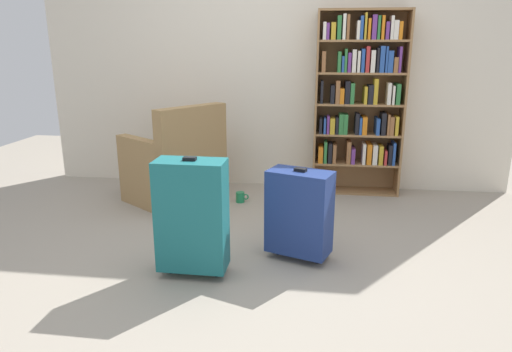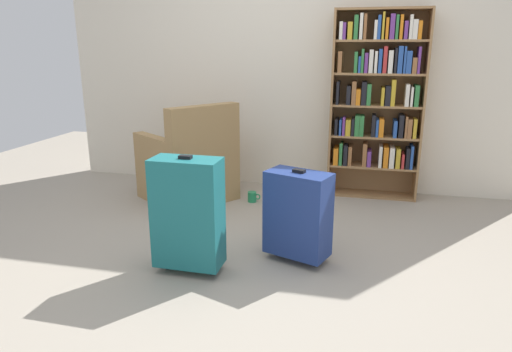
% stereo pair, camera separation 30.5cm
% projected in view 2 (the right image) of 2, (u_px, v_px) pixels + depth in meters
% --- Properties ---
extents(ground_plane, '(8.05, 8.05, 0.00)m').
position_uv_depth(ground_plane, '(245.00, 263.00, 3.03)').
color(ground_plane, '#9E9384').
extents(back_wall, '(4.60, 0.10, 2.60)m').
position_uv_depth(back_wall, '(292.00, 55.00, 4.42)').
color(back_wall, beige).
rests_on(back_wall, ground).
extents(bookshelf, '(0.82, 0.26, 1.70)m').
position_uv_depth(bookshelf, '(377.00, 99.00, 4.16)').
color(bookshelf, olive).
rests_on(bookshelf, ground).
extents(armchair, '(0.98, 0.98, 0.90)m').
position_uv_depth(armchair, '(190.00, 166.00, 4.22)').
color(armchair, '#9E7A4C').
rests_on(armchair, ground).
extents(mug, '(0.12, 0.08, 0.10)m').
position_uv_depth(mug, '(252.00, 197.00, 4.21)').
color(mug, '#1E7F4C').
rests_on(mug, ground).
extents(suitcase_navy_blue, '(0.46, 0.35, 0.63)m').
position_uv_depth(suitcase_navy_blue, '(298.00, 214.00, 2.99)').
color(suitcase_navy_blue, navy).
rests_on(suitcase_navy_blue, ground).
extents(suitcase_teal, '(0.43, 0.22, 0.76)m').
position_uv_depth(suitcase_teal, '(188.00, 213.00, 2.82)').
color(suitcase_teal, '#19666B').
rests_on(suitcase_teal, ground).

